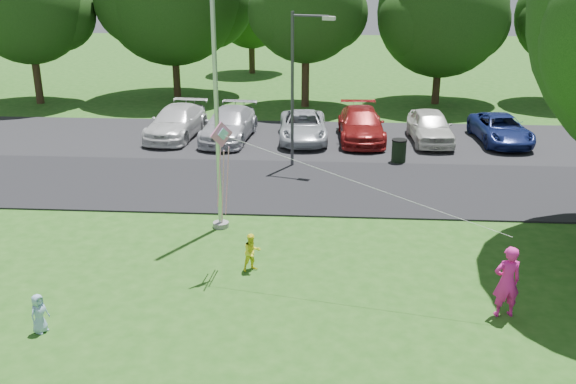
# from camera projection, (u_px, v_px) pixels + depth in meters

# --- Properties ---
(ground) EXTENTS (120.00, 120.00, 0.00)m
(ground) POSITION_uv_depth(u_px,v_px,m) (330.00, 312.00, 15.48)
(ground) COLOR #225316
(ground) RESTS_ON ground
(park_road) EXTENTS (60.00, 6.00, 0.06)m
(park_road) POSITION_uv_depth(u_px,v_px,m) (332.00, 187.00, 23.90)
(park_road) COLOR black
(park_road) RESTS_ON ground
(parking_strip) EXTENTS (42.00, 7.00, 0.06)m
(parking_strip) POSITION_uv_depth(u_px,v_px,m) (332.00, 140.00, 29.99)
(parking_strip) COLOR black
(parking_strip) RESTS_ON ground
(flagpole) EXTENTS (0.50, 0.50, 10.00)m
(flagpole) POSITION_uv_depth(u_px,v_px,m) (216.00, 97.00, 18.96)
(flagpole) COLOR #B7BABF
(flagpole) RESTS_ON ground
(street_lamp) EXTENTS (1.70, 0.63, 6.16)m
(street_lamp) POSITION_uv_depth(u_px,v_px,m) (298.00, 76.00, 24.99)
(street_lamp) COLOR #3F3F44
(street_lamp) RESTS_ON ground
(trash_can) EXTENTS (0.64, 0.64, 1.01)m
(trash_can) POSITION_uv_depth(u_px,v_px,m) (399.00, 151.00, 26.59)
(trash_can) COLOR black
(trash_can) RESTS_ON ground
(tree_row) EXTENTS (64.35, 11.94, 10.88)m
(tree_row) POSITION_uv_depth(u_px,v_px,m) (363.00, 2.00, 36.13)
(tree_row) COLOR #332316
(tree_row) RESTS_ON ground
(horizon_trees) EXTENTS (77.46, 7.20, 7.02)m
(horizon_trees) POSITION_uv_depth(u_px,v_px,m) (392.00, 14.00, 45.50)
(horizon_trees) COLOR #332316
(horizon_trees) RESTS_ON ground
(parked_cars) EXTENTS (17.49, 5.44, 1.47)m
(parked_cars) POSITION_uv_depth(u_px,v_px,m) (324.00, 125.00, 29.72)
(parked_cars) COLOR silver
(parked_cars) RESTS_ON ground
(woman) EXTENTS (0.72, 0.53, 1.80)m
(woman) POSITION_uv_depth(u_px,v_px,m) (507.00, 282.00, 15.03)
(woman) COLOR #F0209D
(woman) RESTS_ON ground
(child_yellow) EXTENTS (0.66, 0.62, 1.07)m
(child_yellow) POSITION_uv_depth(u_px,v_px,m) (252.00, 252.00, 17.38)
(child_yellow) COLOR #FFF828
(child_yellow) RESTS_ON ground
(child_blue) EXTENTS (0.46, 0.55, 0.95)m
(child_blue) POSITION_uv_depth(u_px,v_px,m) (39.00, 313.00, 14.50)
(child_blue) COLOR #93B8E1
(child_blue) RESTS_ON ground
(kite) EXTENTS (7.24, 2.24, 2.89)m
(kite) POSITION_uv_depth(u_px,v_px,m) (228.00, 152.00, 16.40)
(kite) COLOR pink
(kite) RESTS_ON ground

